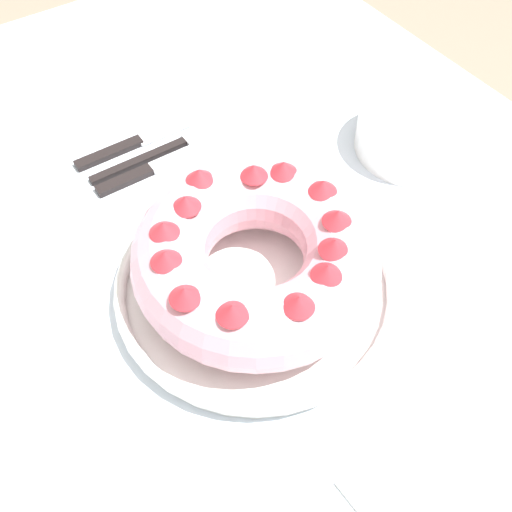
# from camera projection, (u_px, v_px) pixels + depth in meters

# --- Properties ---
(ground_plane) EXTENTS (8.00, 8.00, 0.00)m
(ground_plane) POSITION_uv_depth(u_px,v_px,m) (237.00, 506.00, 1.25)
(ground_plane) COLOR gray
(dining_table) EXTENTS (1.28, 1.03, 0.78)m
(dining_table) POSITION_uv_depth(u_px,v_px,m) (222.00, 344.00, 0.71)
(dining_table) COLOR silver
(dining_table) RESTS_ON ground_plane
(serving_dish) EXTENTS (0.29, 0.29, 0.02)m
(serving_dish) POSITION_uv_depth(u_px,v_px,m) (256.00, 285.00, 0.63)
(serving_dish) COLOR white
(serving_dish) RESTS_ON dining_table
(bundt_cake) EXTENTS (0.25, 0.25, 0.09)m
(bundt_cake) POSITION_uv_depth(u_px,v_px,m) (256.00, 255.00, 0.59)
(bundt_cake) COLOR #E09EAD
(bundt_cake) RESTS_ON serving_dish
(fork) EXTENTS (0.02, 0.18, 0.01)m
(fork) POSITION_uv_depth(u_px,v_px,m) (167.00, 149.00, 0.77)
(fork) COLOR black
(fork) RESTS_ON dining_table
(serving_knife) EXTENTS (0.02, 0.20, 0.01)m
(serving_knife) POSITION_uv_depth(u_px,v_px,m) (136.00, 142.00, 0.78)
(serving_knife) COLOR black
(serving_knife) RESTS_ON dining_table
(cake_knife) EXTENTS (0.02, 0.16, 0.01)m
(cake_knife) POSITION_uv_depth(u_px,v_px,m) (149.00, 170.00, 0.75)
(cake_knife) COLOR black
(cake_knife) RESTS_ON dining_table
(side_bowl) EXTENTS (0.15, 0.15, 0.05)m
(side_bowl) POSITION_uv_depth(u_px,v_px,m) (415.00, 133.00, 0.76)
(side_bowl) COLOR white
(side_bowl) RESTS_ON dining_table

